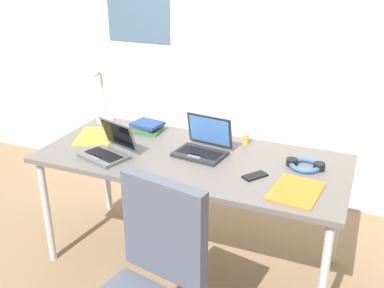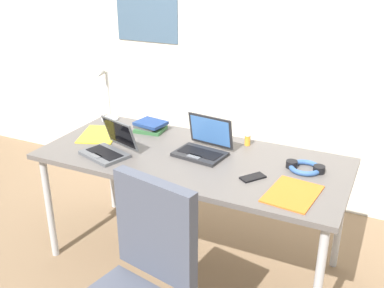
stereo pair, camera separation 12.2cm
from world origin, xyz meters
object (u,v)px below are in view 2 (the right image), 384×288
laptop_front_right (203,147)px  pill_bottle (248,139)px  desk_lamp (105,95)px  laptop_far_corner (109,148)px  paper_folder_near_lamp (100,134)px  cell_phone (253,177)px  headphones (305,168)px  paper_folder_front_left (293,194)px  book_stack (150,126)px  computer_mouse (226,141)px

laptop_front_right → pill_bottle: 0.31m
desk_lamp → laptop_far_corner: 0.59m
pill_bottle → paper_folder_near_lamp: pill_bottle is taller
pill_bottle → cell_phone: bearing=-67.1°
cell_phone → desk_lamp: bearing=-161.9°
headphones → laptop_front_right: bearing=-175.9°
paper_folder_front_left → laptop_front_right: bearing=157.1°
laptop_front_right → paper_folder_front_left: (0.60, -0.25, -0.04)m
headphones → paper_folder_front_left: 0.30m
desk_lamp → headphones: 1.46m
desk_lamp → book_stack: desk_lamp is taller
laptop_far_corner → cell_phone: bearing=4.7°
laptop_front_right → cell_phone: size_ratio=2.35×
desk_lamp → cell_phone: (1.21, -0.38, -0.19)m
computer_mouse → headphones: (0.53, -0.16, -0.00)m
cell_phone → pill_bottle: (-0.17, 0.41, 0.04)m
cell_phone → book_stack: bearing=-167.5°
pill_bottle → paper_folder_near_lamp: (-0.93, -0.26, -0.04)m
book_stack → paper_folder_near_lamp: size_ratio=0.68×
laptop_far_corner → cell_phone: laptop_far_corner is taller
computer_mouse → pill_bottle: (0.13, 0.03, 0.02)m
laptop_far_corner → computer_mouse: laptop_far_corner is taller
laptop_far_corner → paper_folder_near_lamp: size_ratio=1.07×
headphones → paper_folder_front_left: bearing=-89.0°
cell_phone → paper_folder_front_left: (0.23, -0.08, -0.00)m
laptop_far_corner → headphones: laptop_far_corner is taller
desk_lamp → computer_mouse: desk_lamp is taller
headphones → desk_lamp: bearing=173.3°
cell_phone → paper_folder_near_lamp: bearing=-152.1°
laptop_front_right → paper_folder_front_left: 0.65m
desk_lamp → laptop_front_right: 0.88m
laptop_front_right → computer_mouse: bearing=71.6°
desk_lamp → pill_bottle: (1.04, 0.03, -0.16)m
desk_lamp → laptop_front_right: desk_lamp is taller
pill_bottle → book_stack: (-0.67, -0.05, -0.01)m
computer_mouse → paper_folder_front_left: size_ratio=0.31×
headphones → paper_folder_front_left: size_ratio=0.69×
laptop_front_right → desk_lamp: bearing=166.0°
computer_mouse → headphones: bearing=-16.7°
desk_lamp → paper_folder_near_lamp: (0.11, -0.23, -0.19)m
computer_mouse → paper_folder_near_lamp: (-0.80, -0.23, -0.01)m
laptop_front_right → book_stack: bearing=158.5°
computer_mouse → paper_folder_front_left: computer_mouse is taller
paper_folder_near_lamp → book_stack: bearing=39.1°
laptop_front_right → computer_mouse: 0.22m
laptop_far_corner → headphones: size_ratio=1.55×
laptop_front_right → headphones: (0.60, 0.04, -0.03)m
paper_folder_near_lamp → laptop_front_right: bearing=1.8°
cell_phone → paper_folder_front_left: 0.25m
laptop_far_corner → paper_folder_front_left: size_ratio=1.07×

